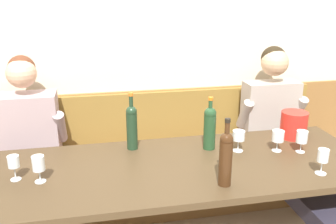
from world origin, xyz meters
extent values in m
cube|color=beige|center=(0.00, 1.09, 1.40)|extent=(6.80, 0.08, 2.80)
cube|color=brown|center=(0.00, 1.04, 0.47)|extent=(6.80, 0.03, 0.95)
cube|color=brown|center=(0.00, 0.81, 0.22)|extent=(2.68, 0.42, 0.44)
cube|color=brown|center=(0.00, 0.81, 0.47)|extent=(2.63, 0.39, 0.05)
cube|color=olive|center=(0.00, 1.00, 0.71)|extent=(2.68, 0.04, 0.45)
cube|color=#443421|center=(0.00, 0.13, 0.70)|extent=(2.38, 0.85, 0.04)
cylinder|color=#482F1E|center=(-1.12, 0.49, 0.34)|extent=(0.07, 0.07, 0.68)
cylinder|color=#45311E|center=(1.12, 0.49, 0.34)|extent=(0.07, 0.07, 0.68)
cube|color=#242F41|center=(-0.94, 0.21, 0.43)|extent=(0.35, 1.11, 0.11)
cube|color=#A28C91|center=(-0.94, 0.81, 0.76)|extent=(0.42, 0.24, 0.54)
sphere|color=#D6A689|center=(-0.94, 0.80, 1.18)|extent=(0.20, 0.20, 0.20)
sphere|color=brown|center=(-0.94, 0.83, 1.20)|extent=(0.19, 0.19, 0.19)
cylinder|color=#A28C91|center=(-0.72, 0.76, 0.79)|extent=(0.08, 0.20, 0.27)
cube|color=#2A2838|center=(0.92, 0.21, 0.43)|extent=(0.37, 1.12, 0.11)
cube|color=#A19890|center=(0.92, 0.81, 0.76)|extent=(0.44, 0.19, 0.54)
sphere|color=tan|center=(0.92, 0.80, 1.18)|extent=(0.21, 0.21, 0.21)
sphere|color=black|center=(0.92, 0.83, 1.21)|extent=(0.19, 0.19, 0.19)
cylinder|color=#A19890|center=(0.69, 0.77, 0.78)|extent=(0.08, 0.20, 0.27)
cylinder|color=#A19890|center=(1.15, 0.77, 0.78)|extent=(0.08, 0.20, 0.27)
cylinder|color=red|center=(0.90, 0.40, 0.82)|extent=(0.18, 0.18, 0.19)
cylinder|color=#1D3622|center=(-0.24, 0.43, 0.85)|extent=(0.07, 0.07, 0.24)
sphere|color=#1D3622|center=(-0.24, 0.43, 0.98)|extent=(0.07, 0.07, 0.07)
cylinder|color=#1D3622|center=(-0.24, 0.43, 1.04)|extent=(0.03, 0.03, 0.09)
cylinder|color=orange|center=(-0.24, 0.43, 1.09)|extent=(0.03, 0.03, 0.02)
cylinder|color=#3D2412|center=(0.19, -0.15, 0.85)|extent=(0.07, 0.07, 0.25)
sphere|color=#3D2412|center=(0.19, -0.15, 0.99)|extent=(0.07, 0.07, 0.07)
cylinder|color=#3D2412|center=(0.19, -0.15, 1.04)|extent=(0.03, 0.03, 0.08)
cylinder|color=black|center=(0.19, -0.15, 1.09)|extent=(0.03, 0.03, 0.02)
cylinder|color=#214325|center=(0.26, 0.33, 0.84)|extent=(0.08, 0.08, 0.23)
sphere|color=#214325|center=(0.26, 0.33, 0.97)|extent=(0.08, 0.08, 0.08)
cylinder|color=#214325|center=(0.26, 0.33, 1.02)|extent=(0.03, 0.03, 0.08)
cylinder|color=orange|center=(0.26, 0.33, 1.06)|extent=(0.03, 0.03, 0.02)
cylinder|color=silver|center=(0.43, 0.25, 0.73)|extent=(0.07, 0.07, 0.00)
cylinder|color=silver|center=(0.43, 0.25, 0.76)|extent=(0.01, 0.01, 0.07)
cylinder|color=silver|center=(0.43, 0.25, 0.83)|extent=(0.08, 0.08, 0.06)
cylinder|color=#F0D57B|center=(0.43, 0.25, 0.81)|extent=(0.07, 0.07, 0.02)
cylinder|color=silver|center=(-0.78, 0.08, 0.73)|extent=(0.06, 0.06, 0.00)
cylinder|color=silver|center=(-0.78, 0.08, 0.76)|extent=(0.01, 0.01, 0.07)
cylinder|color=silver|center=(-0.78, 0.08, 0.83)|extent=(0.07, 0.07, 0.08)
cylinder|color=silver|center=(0.77, -0.14, 0.73)|extent=(0.06, 0.06, 0.00)
cylinder|color=silver|center=(0.77, -0.14, 0.76)|extent=(0.01, 0.01, 0.07)
cylinder|color=silver|center=(0.77, -0.14, 0.84)|extent=(0.06, 0.06, 0.07)
cylinder|color=#EBD586|center=(0.77, -0.14, 0.81)|extent=(0.05, 0.05, 0.03)
cylinder|color=silver|center=(0.68, 0.20, 0.73)|extent=(0.06, 0.06, 0.00)
cylinder|color=silver|center=(0.68, 0.20, 0.76)|extent=(0.01, 0.01, 0.07)
cylinder|color=silver|center=(0.68, 0.20, 0.83)|extent=(0.08, 0.08, 0.07)
cylinder|color=silver|center=(0.82, 0.15, 0.73)|extent=(0.06, 0.06, 0.00)
cylinder|color=silver|center=(0.82, 0.15, 0.76)|extent=(0.01, 0.01, 0.06)
cylinder|color=silver|center=(0.82, 0.15, 0.83)|extent=(0.07, 0.07, 0.08)
cylinder|color=silver|center=(-0.91, 0.13, 0.73)|extent=(0.06, 0.06, 0.00)
cylinder|color=silver|center=(-0.91, 0.13, 0.76)|extent=(0.01, 0.01, 0.07)
cylinder|color=silver|center=(-0.91, 0.13, 0.83)|extent=(0.06, 0.06, 0.06)
cylinder|color=#DDDA87|center=(-0.91, 0.13, 0.81)|extent=(0.05, 0.05, 0.02)
camera|label=1|loc=(-0.46, -1.82, 1.72)|focal=39.67mm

